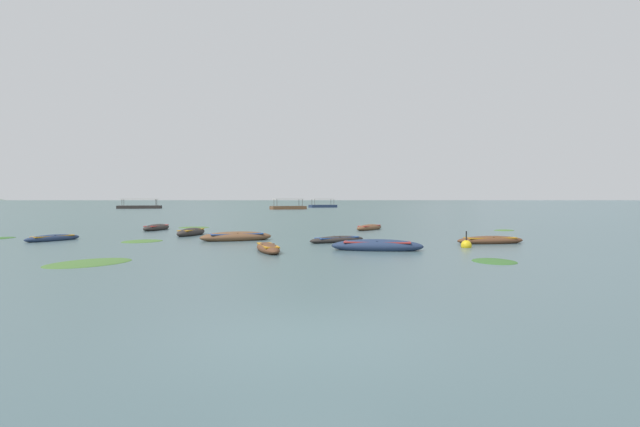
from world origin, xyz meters
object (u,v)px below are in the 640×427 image
rowboat_3 (53,238)px  ferry_0 (288,207)px  rowboat_4 (268,248)px  ferry_1 (140,207)px  rowboat_2 (156,228)px  rowboat_8 (377,246)px  rowboat_0 (191,232)px  rowboat_7 (369,228)px  ferry_2 (323,206)px  rowboat_5 (236,237)px  rowboat_6 (337,240)px  mooring_buoy (466,245)px  rowboat_1 (490,240)px

rowboat_3 → ferry_0: ferry_0 is taller
rowboat_4 → ferry_1: ferry_1 is taller
rowboat_3 → ferry_1: size_ratio=0.28×
rowboat_2 → rowboat_8: bearing=-49.4°
rowboat_0 → ferry_1: bearing=106.9°
rowboat_7 → ferry_2: bearing=86.2°
ferry_0 → ferry_2: size_ratio=1.05×
rowboat_8 → ferry_1: 105.87m
rowboat_3 → rowboat_5: (9.90, -0.71, 0.06)m
rowboat_3 → ferry_2: bearing=76.2°
ferry_0 → rowboat_2: bearing=-99.3°
rowboat_6 → mooring_buoy: mooring_buoy is taller
rowboat_2 → rowboat_6: 16.21m
rowboat_3 → rowboat_5: bearing=-4.1°
rowboat_3 → rowboat_4: bearing=-29.2°
ferry_1 → ferry_2: (45.64, 10.23, 0.00)m
rowboat_0 → rowboat_6: 10.17m
rowboat_5 → mooring_buoy: bearing=-24.6°
rowboat_0 → rowboat_3: bearing=-153.8°
rowboat_0 → rowboat_3: (-6.80, -3.35, -0.05)m
rowboat_7 → mooring_buoy: (1.92, -13.26, -0.06)m
rowboat_0 → ferry_0: 77.50m
rowboat_1 → ferry_2: (2.33, 106.74, 0.30)m
rowboat_2 → rowboat_6: rowboat_2 is taller
rowboat_0 → rowboat_1: size_ratio=0.92×
rowboat_8 → ferry_2: 109.84m
rowboat_7 → ferry_0: ferry_0 is taller
ferry_0 → ferry_1: bearing=160.8°
rowboat_1 → rowboat_7: (-4.01, 11.29, 0.01)m
ferry_0 → ferry_2: 24.75m
rowboat_5 → rowboat_3: bearing=175.9°
rowboat_3 → rowboat_0: bearing=26.2°
rowboat_3 → rowboat_4: rowboat_4 is taller
rowboat_0 → rowboat_6: size_ratio=0.99×
rowboat_3 → rowboat_4: size_ratio=0.87×
rowboat_7 → rowboat_8: bearing=-100.0°
rowboat_3 → rowboat_5: size_ratio=0.70×
rowboat_5 → ferry_0: 81.28m
rowboat_5 → ferry_0: (5.28, 81.10, 0.26)m
rowboat_0 → mooring_buoy: (14.09, -9.07, -0.08)m
ferry_0 → mooring_buoy: 86.31m
ferry_0 → ferry_1: size_ratio=0.79×
rowboat_7 → rowboat_8: 14.26m
rowboat_5 → rowboat_7: 12.25m
rowboat_4 → rowboat_7: rowboat_7 is taller
rowboat_1 → rowboat_4: rowboat_1 is taller
rowboat_4 → ferry_0: 86.99m
rowboat_1 → rowboat_4: size_ratio=1.11×
rowboat_8 → ferry_2: size_ratio=0.53×
rowboat_1 → mooring_buoy: 2.87m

